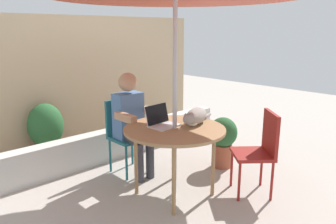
# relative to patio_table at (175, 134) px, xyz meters

# --- Properties ---
(ground_plane) EXTENTS (14.00, 14.00, 0.00)m
(ground_plane) POSITION_rel_patio_table_xyz_m (0.00, 0.00, -0.69)
(ground_plane) COLOR #ADA399
(fence_back) EXTENTS (4.58, 0.08, 1.93)m
(fence_back) POSITION_rel_patio_table_xyz_m (0.00, 2.15, 0.28)
(fence_back) COLOR tan
(fence_back) RESTS_ON ground
(planter_wall_low) EXTENTS (4.12, 0.20, 0.41)m
(planter_wall_low) POSITION_rel_patio_table_xyz_m (0.00, 1.33, -0.48)
(planter_wall_low) COLOR beige
(planter_wall_low) RESTS_ON ground
(patio_table) EXTENTS (1.05, 1.05, 0.75)m
(patio_table) POSITION_rel_patio_table_xyz_m (0.00, 0.00, 0.00)
(patio_table) COLOR #9E754C
(patio_table) RESTS_ON ground
(chair_occupied) EXTENTS (0.40, 0.40, 0.90)m
(chair_occupied) POSITION_rel_patio_table_xyz_m (0.00, 0.88, -0.15)
(chair_occupied) COLOR #1E606B
(chair_occupied) RESTS_ON ground
(chair_empty) EXTENTS (0.56, 0.56, 0.90)m
(chair_empty) POSITION_rel_patio_table_xyz_m (0.69, -0.59, -0.15)
(chair_empty) COLOR maroon
(chair_empty) RESTS_ON ground
(person_seated) EXTENTS (0.48, 0.48, 1.24)m
(person_seated) POSITION_rel_patio_table_xyz_m (0.00, 0.73, 0.01)
(person_seated) COLOR #4C72A5
(person_seated) RESTS_ON ground
(laptop) EXTENTS (0.32, 0.27, 0.21)m
(laptop) POSITION_rel_patio_table_xyz_m (-0.05, 0.16, 0.12)
(laptop) COLOR silver
(laptop) RESTS_ON patio_table
(cat) EXTENTS (0.63, 0.32, 0.17)m
(cat) POSITION_rel_patio_table_xyz_m (0.25, -0.05, 0.14)
(cat) COLOR gray
(cat) RESTS_ON patio_table
(potted_plant_near_fence) EXTENTS (0.47, 0.47, 0.78)m
(potted_plant_near_fence) POSITION_rel_patio_table_xyz_m (-0.57, 1.89, -0.27)
(potted_plant_near_fence) COLOR #9E5138
(potted_plant_near_fence) RESTS_ON ground
(potted_plant_by_chair) EXTENTS (0.36, 0.36, 0.66)m
(potted_plant_by_chair) POSITION_rel_patio_table_xyz_m (0.97, 0.12, -0.30)
(potted_plant_by_chair) COLOR #9E5138
(potted_plant_by_chair) RESTS_ON ground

